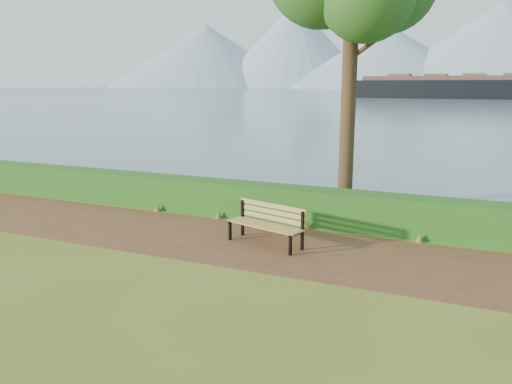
% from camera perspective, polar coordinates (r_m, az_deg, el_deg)
% --- Properties ---
extents(ground, '(140.00, 140.00, 0.00)m').
position_cam_1_polar(ground, '(12.34, -4.21, -5.91)').
color(ground, '#51631C').
rests_on(ground, ground).
extents(path, '(40.00, 3.40, 0.01)m').
position_cam_1_polar(path, '(12.59, -3.58, -5.50)').
color(path, '#542B1C').
rests_on(path, ground).
extents(hedge, '(32.00, 0.85, 1.00)m').
position_cam_1_polar(hedge, '(14.47, 0.51, -1.08)').
color(hedge, '#154814').
rests_on(hedge, ground).
extents(water, '(700.00, 510.00, 0.00)m').
position_cam_1_polar(water, '(270.45, 22.58, 10.58)').
color(water, slate).
rests_on(water, ground).
extents(mountains, '(585.00, 190.00, 70.00)m').
position_cam_1_polar(mountains, '(417.36, 22.04, 14.73)').
color(mountains, '#7C94A5').
rests_on(mountains, ground).
extents(bench, '(2.05, 1.08, 0.99)m').
position_cam_1_polar(bench, '(12.12, 1.33, -3.39)').
color(bench, black).
rests_on(bench, ground).
extents(cargo_ship, '(64.99, 11.78, 19.66)m').
position_cam_1_polar(cargo_ship, '(140.79, 25.50, 10.77)').
color(cargo_ship, black).
rests_on(cargo_ship, ground).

